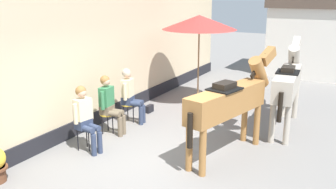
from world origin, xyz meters
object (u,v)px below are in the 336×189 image
(seated_visitor_far, at_px, (130,93))
(satchel_bag, at_px, (149,109))
(seated_visitor_middle, at_px, (109,102))
(spare_stool_white, at_px, (214,110))
(seated_visitor_near, at_px, (85,115))
(saddled_horse_near, at_px, (231,100))
(cafe_parasol, at_px, (199,23))
(saddled_horse_far, at_px, (288,81))

(seated_visitor_far, height_order, satchel_bag, seated_visitor_far)
(seated_visitor_middle, bearing_deg, spare_stool_white, 41.34)
(seated_visitor_near, xyz_separation_m, seated_visitor_far, (-0.17, 1.89, 0.00))
(saddled_horse_near, xyz_separation_m, cafe_parasol, (-2.01, 2.94, 1.20))
(spare_stool_white, bearing_deg, saddled_horse_near, -57.90)
(saddled_horse_far, distance_m, spare_stool_white, 1.89)
(satchel_bag, bearing_deg, saddled_horse_near, -118.08)
(seated_visitor_middle, distance_m, seated_visitor_far, 0.87)
(seated_visitor_far, distance_m, spare_stool_white, 2.12)
(saddled_horse_far, distance_m, satchel_bag, 3.72)
(saddled_horse_near, bearing_deg, satchel_bag, 151.24)
(seated_visitor_middle, relative_size, spare_stool_white, 3.02)
(seated_visitor_middle, distance_m, satchel_bag, 1.91)
(seated_visitor_near, xyz_separation_m, spare_stool_white, (1.76, 2.70, -0.38))
(seated_visitor_middle, relative_size, seated_visitor_far, 1.00)
(seated_visitor_middle, relative_size, satchel_bag, 4.96)
(seated_visitor_near, relative_size, spare_stool_white, 3.02)
(seated_visitor_middle, bearing_deg, cafe_parasol, 75.42)
(seated_visitor_far, relative_size, cafe_parasol, 0.54)
(cafe_parasol, bearing_deg, saddled_horse_near, -55.60)
(seated_visitor_near, relative_size, satchel_bag, 4.96)
(seated_visitor_far, bearing_deg, seated_visitor_near, -84.90)
(satchel_bag, bearing_deg, saddled_horse_far, -79.87)
(saddled_horse_near, height_order, satchel_bag, saddled_horse_near)
(satchel_bag, bearing_deg, cafe_parasol, -30.42)
(seated_visitor_middle, distance_m, saddled_horse_far, 4.25)
(saddled_horse_near, bearing_deg, seated_visitor_middle, -175.56)
(cafe_parasol, bearing_deg, seated_visitor_near, -99.03)
(saddled_horse_far, bearing_deg, saddled_horse_near, -107.34)
(seated_visitor_middle, xyz_separation_m, cafe_parasol, (0.82, 3.16, 1.59))
(seated_visitor_far, relative_size, spare_stool_white, 3.02)
(seated_visitor_middle, height_order, saddled_horse_near, saddled_horse_near)
(seated_visitor_middle, bearing_deg, seated_visitor_near, -81.15)
(saddled_horse_near, relative_size, cafe_parasol, 1.14)
(seated_visitor_far, bearing_deg, seated_visitor_middle, -89.34)
(saddled_horse_near, bearing_deg, saddled_horse_far, 72.66)
(seated_visitor_near, bearing_deg, cafe_parasol, 80.97)
(seated_visitor_near, height_order, saddled_horse_far, saddled_horse_far)
(saddled_horse_near, distance_m, spare_stool_white, 1.89)
(seated_visitor_near, height_order, satchel_bag, seated_visitor_near)
(saddled_horse_near, relative_size, spare_stool_white, 6.40)
(saddled_horse_near, height_order, spare_stool_white, saddled_horse_near)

